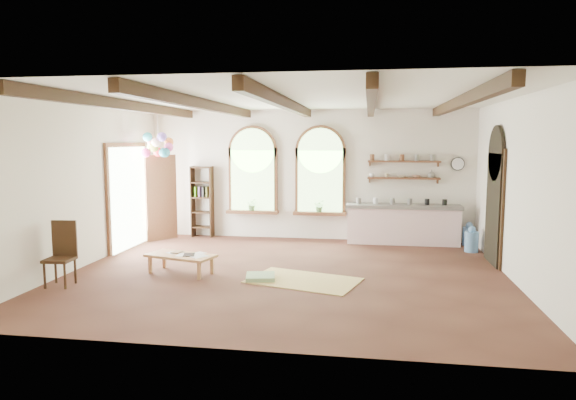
% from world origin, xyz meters
% --- Properties ---
extents(floor, '(8.00, 8.00, 0.00)m').
position_xyz_m(floor, '(0.00, 0.00, 0.00)').
color(floor, brown).
rests_on(floor, ground).
extents(ceiling_beams, '(6.20, 6.80, 0.18)m').
position_xyz_m(ceiling_beams, '(0.00, 0.00, 3.10)').
color(ceiling_beams, '#331C10').
rests_on(ceiling_beams, ceiling).
extents(window_left, '(1.30, 0.28, 2.20)m').
position_xyz_m(window_left, '(-1.40, 3.43, 1.63)').
color(window_left, brown).
rests_on(window_left, floor).
extents(window_right, '(1.30, 0.28, 2.20)m').
position_xyz_m(window_right, '(0.30, 3.43, 1.63)').
color(window_right, brown).
rests_on(window_right, floor).
extents(left_doorway, '(0.10, 1.90, 2.50)m').
position_xyz_m(left_doorway, '(-3.95, 1.80, 1.15)').
color(left_doorway, brown).
rests_on(left_doorway, floor).
extents(right_doorway, '(0.10, 1.30, 2.40)m').
position_xyz_m(right_doorway, '(3.95, 1.50, 1.10)').
color(right_doorway, black).
rests_on(right_doorway, floor).
extents(kitchen_counter, '(2.68, 0.62, 0.94)m').
position_xyz_m(kitchen_counter, '(2.30, 3.20, 0.48)').
color(kitchen_counter, '#FFD8DA').
rests_on(kitchen_counter, floor).
extents(wall_shelf_lower, '(1.70, 0.24, 0.04)m').
position_xyz_m(wall_shelf_lower, '(2.30, 3.38, 1.55)').
color(wall_shelf_lower, brown).
rests_on(wall_shelf_lower, wall_back).
extents(wall_shelf_upper, '(1.70, 0.24, 0.04)m').
position_xyz_m(wall_shelf_upper, '(2.30, 3.38, 1.95)').
color(wall_shelf_upper, brown).
rests_on(wall_shelf_upper, wall_back).
extents(wall_clock, '(0.32, 0.04, 0.32)m').
position_xyz_m(wall_clock, '(3.55, 3.45, 1.90)').
color(wall_clock, black).
rests_on(wall_clock, wall_back).
extents(bookshelf, '(0.53, 0.32, 1.80)m').
position_xyz_m(bookshelf, '(-2.70, 3.32, 0.90)').
color(bookshelf, '#331C10').
rests_on(bookshelf, floor).
extents(coffee_table, '(1.37, 0.90, 0.36)m').
position_xyz_m(coffee_table, '(-1.92, -0.28, 0.32)').
color(coffee_table, tan).
rests_on(coffee_table, floor).
extents(side_chair, '(0.47, 0.47, 1.09)m').
position_xyz_m(side_chair, '(-3.65, -1.35, 0.32)').
color(side_chair, '#331C10').
rests_on(side_chair, floor).
extents(floor_mat, '(2.12, 1.64, 0.02)m').
position_xyz_m(floor_mat, '(0.38, -0.42, 0.01)').
color(floor_mat, tan).
rests_on(floor_mat, floor).
extents(floor_cushion, '(0.59, 0.59, 0.09)m').
position_xyz_m(floor_cushion, '(-0.39, -0.45, 0.04)').
color(floor_cushion, '#80A16F').
rests_on(floor_cushion, floor).
extents(water_jug_a, '(0.30, 0.30, 0.58)m').
position_xyz_m(water_jug_a, '(3.75, 2.50, 0.25)').
color(water_jug_a, '#5F94CD').
rests_on(water_jug_a, floor).
extents(water_jug_b, '(0.29, 0.29, 0.56)m').
position_xyz_m(water_jug_b, '(3.82, 3.20, 0.24)').
color(water_jug_b, '#5F94CD').
rests_on(water_jug_b, floor).
extents(balloon_cluster, '(0.67, 0.73, 1.14)m').
position_xyz_m(balloon_cluster, '(-3.41, 2.30, 2.34)').
color(balloon_cluster, silver).
rests_on(balloon_cluster, floor).
extents(table_book, '(0.21, 0.27, 0.02)m').
position_xyz_m(table_book, '(-2.13, -0.13, 0.37)').
color(table_book, olive).
rests_on(table_book, coffee_table).
extents(tablet, '(0.26, 0.33, 0.01)m').
position_xyz_m(tablet, '(-1.76, -0.30, 0.37)').
color(tablet, black).
rests_on(tablet, coffee_table).
extents(potted_plant_left, '(0.27, 0.23, 0.30)m').
position_xyz_m(potted_plant_left, '(-1.40, 3.32, 0.85)').
color(potted_plant_left, '#598C4C').
rests_on(potted_plant_left, window_left).
extents(potted_plant_right, '(0.27, 0.23, 0.30)m').
position_xyz_m(potted_plant_right, '(0.30, 3.32, 0.85)').
color(potted_plant_right, '#598C4C').
rests_on(potted_plant_right, window_right).
extents(shelf_cup_a, '(0.12, 0.10, 0.10)m').
position_xyz_m(shelf_cup_a, '(1.55, 3.38, 1.62)').
color(shelf_cup_a, white).
rests_on(shelf_cup_a, wall_shelf_lower).
extents(shelf_cup_b, '(0.10, 0.10, 0.09)m').
position_xyz_m(shelf_cup_b, '(1.90, 3.38, 1.62)').
color(shelf_cup_b, beige).
rests_on(shelf_cup_b, wall_shelf_lower).
extents(shelf_bowl_a, '(0.22, 0.22, 0.05)m').
position_xyz_m(shelf_bowl_a, '(2.25, 3.38, 1.60)').
color(shelf_bowl_a, beige).
rests_on(shelf_bowl_a, wall_shelf_lower).
extents(shelf_bowl_b, '(0.20, 0.20, 0.06)m').
position_xyz_m(shelf_bowl_b, '(2.60, 3.38, 1.60)').
color(shelf_bowl_b, '#8C664C').
rests_on(shelf_bowl_b, wall_shelf_lower).
extents(shelf_vase, '(0.18, 0.18, 0.19)m').
position_xyz_m(shelf_vase, '(2.95, 3.38, 1.67)').
color(shelf_vase, slate).
rests_on(shelf_vase, wall_shelf_lower).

